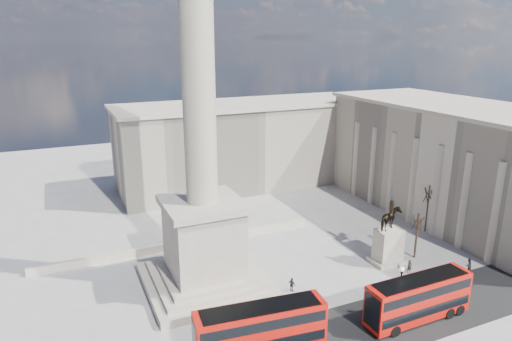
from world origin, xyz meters
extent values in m
plane|color=#A3A09A|center=(0.00, 0.00, 0.00)|extent=(180.00, 180.00, 0.00)
cube|color=#AFA392|center=(0.00, 5.00, 0.50)|extent=(14.00, 14.00, 1.00)
cube|color=#AFA392|center=(0.00, 5.00, 1.25)|extent=(12.00, 12.00, 0.50)
cube|color=#AFA392|center=(0.00, 5.00, 1.75)|extent=(10.00, 10.00, 0.50)
cube|color=#AFA392|center=(0.00, 5.00, 6.00)|extent=(8.00, 8.00, 8.00)
cube|color=#AFA392|center=(0.00, 5.00, 10.40)|extent=(9.00, 9.00, 0.80)
cylinder|color=#A6A089|center=(0.00, 5.00, 27.80)|extent=(3.60, 3.60, 34.00)
cube|color=#B9AE99|center=(0.00, 16.00, 0.55)|extent=(40.00, 0.60, 1.10)
cube|color=beige|center=(45.00, 10.00, 9.00)|extent=(18.00, 45.00, 18.00)
cube|color=#B9AE99|center=(45.00, 10.00, 18.30)|extent=(19.00, 46.00, 0.60)
cube|color=beige|center=(20.00, 40.00, 8.00)|extent=(50.00, 16.00, 16.00)
cube|color=#B9AE99|center=(20.00, 40.00, 16.30)|extent=(51.00, 17.00, 0.60)
cube|color=#B91109|center=(0.88, -9.14, 2.68)|extent=(12.65, 4.16, 4.57)
cube|color=black|center=(0.88, -9.14, 1.86)|extent=(12.16, 4.16, 1.02)
cube|color=black|center=(0.88, -9.14, 3.89)|extent=(12.16, 4.16, 1.02)
cube|color=black|center=(0.88, -9.14, 5.00)|extent=(11.38, 3.74, 0.07)
cylinder|color=black|center=(4.34, -9.52, 0.62)|extent=(1.55, 3.06, 1.24)
cylinder|color=black|center=(5.82, -9.68, 0.62)|extent=(1.55, 3.06, 1.24)
cube|color=#B91109|center=(18.23, -10.99, 2.61)|extent=(12.14, 2.89, 4.46)
cube|color=black|center=(18.23, -10.99, 1.82)|extent=(11.65, 2.94, 0.99)
cube|color=black|center=(18.23, -10.99, 3.80)|extent=(11.65, 2.94, 0.99)
cube|color=black|center=(18.23, -10.99, 4.88)|extent=(10.92, 2.60, 0.07)
cylinder|color=black|center=(14.24, -11.03, 0.61)|extent=(1.24, 2.88, 1.21)
cylinder|color=black|center=(21.62, -10.95, 0.61)|extent=(1.24, 2.88, 1.21)
cylinder|color=black|center=(23.08, -10.94, 0.61)|extent=(1.24, 2.88, 1.21)
cylinder|color=black|center=(16.85, -9.70, 0.23)|extent=(0.40, 0.40, 0.45)
cylinder|color=black|center=(16.85, -9.70, 2.71)|extent=(0.14, 0.14, 5.41)
cylinder|color=black|center=(16.85, -9.70, 5.32)|extent=(0.27, 0.27, 0.27)
sphere|color=silver|center=(16.85, -9.70, 5.64)|extent=(0.51, 0.51, 0.51)
cube|color=#B9AE99|center=(23.83, 0.57, 0.27)|extent=(4.31, 3.23, 0.54)
cube|color=#B9AE99|center=(23.83, 0.57, 2.37)|extent=(3.45, 2.37, 4.74)
imported|color=black|center=(23.83, 0.57, 6.20)|extent=(3.79, 2.83, 2.91)
cylinder|color=black|center=(23.83, 0.57, 7.95)|extent=(0.54, 0.54, 1.29)
sphere|color=black|center=(23.83, 0.57, 8.70)|extent=(0.39, 0.39, 0.39)
cylinder|color=#332319|center=(40.78, 0.19, 4.05)|extent=(0.32, 0.32, 8.10)
cylinder|color=#332319|center=(28.27, 0.22, 3.21)|extent=(0.30, 0.30, 6.42)
cylinder|color=#332319|center=(36.07, 6.37, 3.75)|extent=(0.32, 0.32, 7.51)
imported|color=black|center=(24.65, -2.76, 0.86)|extent=(0.70, 0.54, 1.71)
imported|color=black|center=(31.62, -5.69, 0.93)|extent=(0.95, 0.76, 1.86)
imported|color=black|center=(8.86, -0.62, 0.88)|extent=(0.82, 1.12, 1.76)
camera|label=1|loc=(-14.42, -42.44, 28.83)|focal=32.00mm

